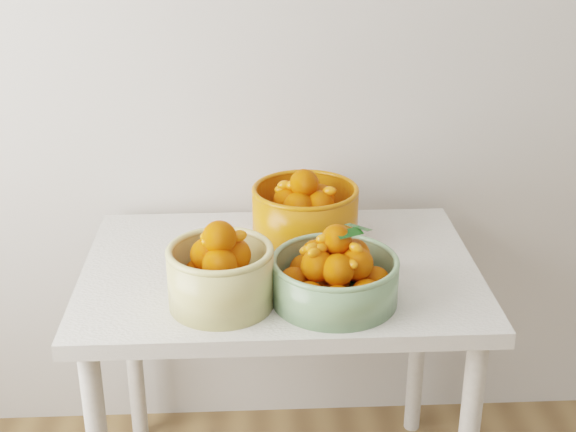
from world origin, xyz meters
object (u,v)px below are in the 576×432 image
bowl_green (335,275)px  bowl_orange (305,213)px  bowl_cream (220,273)px  table (280,299)px

bowl_green → bowl_orange: (-0.05, 0.33, 0.01)m
bowl_cream → bowl_green: bowl_cream is taller
table → bowl_cream: bearing=-127.4°
bowl_cream → bowl_green: 0.26m
table → bowl_cream: (-0.14, -0.19, 0.18)m
table → bowl_orange: bearing=64.3°
bowl_cream → bowl_green: bearing=1.1°
bowl_cream → bowl_green: size_ratio=0.78×
bowl_orange → bowl_cream: bearing=-122.6°
bowl_cream → bowl_orange: 0.40m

